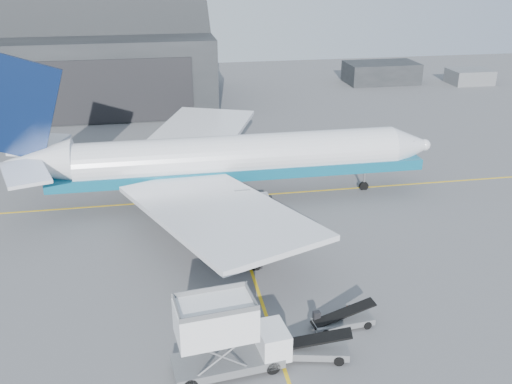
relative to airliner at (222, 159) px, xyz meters
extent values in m
plane|color=#565659|center=(0.47, -19.46, -4.51)|extent=(200.00, 200.00, 0.00)
cube|color=yellow|center=(0.47, 0.54, -4.50)|extent=(80.00, 0.25, 0.02)
cube|color=yellow|center=(0.47, -21.46, -4.50)|extent=(0.25, 40.00, 0.02)
cube|color=black|center=(-21.53, 45.54, 1.49)|extent=(50.00, 28.00, 12.00)
cube|color=black|center=(-21.53, 31.44, 0.49)|extent=(42.00, 0.40, 9.50)
cube|color=black|center=(38.47, 52.54, -4.51)|extent=(14.00, 8.00, 4.00)
cube|color=slate|center=(55.47, 48.54, -4.51)|extent=(8.00, 6.00, 2.80)
cylinder|color=white|center=(1.88, 0.00, 0.26)|extent=(33.06, 4.41, 4.41)
cone|color=white|center=(20.43, 0.00, 0.26)|extent=(4.04, 4.41, 4.41)
sphere|color=white|center=(22.27, 0.00, 0.26)|extent=(1.29, 1.29, 1.29)
cone|color=white|center=(-17.87, 0.00, 0.81)|extent=(6.43, 4.41, 4.41)
cube|color=black|center=(19.33, 0.00, 0.81)|extent=(2.39, 2.02, 0.64)
cube|color=#0D5875|center=(1.88, 0.00, -1.16)|extent=(38.58, 4.45, 1.10)
cube|color=white|center=(-1.79, -11.02, -0.66)|extent=(16.94, 22.52, 1.34)
cube|color=white|center=(-1.79, 11.02, -0.66)|extent=(16.94, 22.52, 1.34)
cube|color=white|center=(-18.33, -4.13, 1.37)|extent=(5.62, 7.69, 0.32)
cube|color=white|center=(-18.33, 4.13, 1.37)|extent=(5.62, 7.69, 0.32)
cube|color=#071435|center=(-18.79, 0.00, 6.23)|extent=(8.52, 0.46, 10.58)
cylinder|color=gray|center=(0.96, -7.35, -2.12)|extent=(4.78, 2.48, 2.48)
cylinder|color=gray|center=(0.96, 7.35, -2.12)|extent=(4.78, 2.48, 2.48)
cylinder|color=#A5A5AA|center=(15.66, 0.00, -3.23)|extent=(0.26, 0.26, 2.57)
cylinder|color=black|center=(15.66, 0.00, -4.10)|extent=(1.01, 0.32, 1.01)
cylinder|color=black|center=(0.04, -2.94, -4.01)|extent=(1.19, 0.41, 1.19)
cylinder|color=black|center=(0.04, 2.94, -4.01)|extent=(1.19, 0.41, 1.19)
cube|color=slate|center=(-3.04, -26.45, -3.89)|extent=(7.06, 3.49, 0.57)
cube|color=silver|center=(-0.12, -26.11, -2.99)|extent=(2.10, 2.79, 1.81)
cube|color=black|center=(0.73, -26.01, -2.70)|extent=(0.34, 2.14, 1.02)
cube|color=silver|center=(-3.71, -26.53, -0.67)|extent=(5.05, 3.36, 2.26)
cylinder|color=black|center=(-0.31, -27.33, -4.06)|extent=(0.94, 0.44, 0.90)
cylinder|color=black|center=(-0.59, -24.97, -4.06)|extent=(0.94, 0.44, 0.90)
cylinder|color=black|center=(-5.48, -27.93, -4.06)|extent=(0.94, 0.44, 0.90)
cylinder|color=black|center=(-5.76, -25.58, -4.06)|extent=(0.94, 0.44, 0.90)
cube|color=black|center=(-0.31, -13.75, -4.01)|extent=(3.88, 2.41, 0.83)
cube|color=silver|center=(0.24, -13.81, -3.27)|extent=(1.46, 1.79, 0.83)
cylinder|color=black|center=(0.87, -14.80, -4.14)|extent=(0.86, 0.41, 0.83)
cylinder|color=black|center=(1.07, -12.97, -4.14)|extent=(0.86, 0.41, 0.83)
cylinder|color=black|center=(-1.69, -14.52, -4.14)|extent=(0.86, 0.41, 0.83)
cylinder|color=black|center=(-1.49, -12.69, -4.14)|extent=(0.86, 0.41, 0.83)
cube|color=slate|center=(5.46, -23.54, -4.07)|extent=(4.42, 1.89, 0.44)
cube|color=black|center=(5.46, -23.54, -3.39)|extent=(4.65, 1.43, 1.25)
cube|color=black|center=(3.66, -23.18, -3.58)|extent=(0.52, 0.44, 0.59)
cylinder|color=black|center=(7.08, -24.06, -4.22)|extent=(0.61, 0.30, 0.59)
cylinder|color=black|center=(6.95, -22.70, -4.22)|extent=(0.61, 0.30, 0.59)
cylinder|color=black|center=(3.97, -24.37, -4.22)|extent=(0.61, 0.30, 0.59)
cylinder|color=black|center=(3.84, -23.01, -4.22)|extent=(0.61, 0.30, 0.59)
cube|color=slate|center=(2.38, -26.21, -4.01)|extent=(5.14, 2.67, 0.50)
cube|color=black|center=(2.38, -26.21, -3.23)|extent=(5.33, 2.19, 1.42)
cube|color=black|center=(0.56, -25.19, -3.46)|extent=(0.64, 0.55, 0.67)
cylinder|color=black|center=(3.96, -27.34, -4.18)|extent=(0.71, 0.41, 0.67)
cylinder|color=black|center=(4.29, -25.82, -4.18)|extent=(0.71, 0.41, 0.67)
cylinder|color=black|center=(0.48, -26.59, -4.18)|extent=(0.71, 0.41, 0.67)
cylinder|color=black|center=(0.81, -25.07, -4.18)|extent=(0.71, 0.41, 0.67)
cube|color=#E95707|center=(6.38, -21.72, -4.50)|extent=(0.33, 0.33, 0.03)
cone|color=#E95707|center=(6.38, -21.72, -4.28)|extent=(0.33, 0.33, 0.47)
camera|label=1|loc=(-6.40, -54.99, 19.69)|focal=40.00mm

